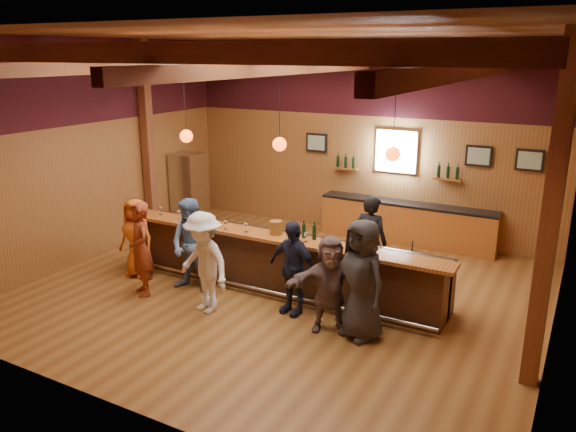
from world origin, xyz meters
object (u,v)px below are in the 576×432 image
at_px(customer_brown, 330,284).
at_px(bottle_a, 304,231).
at_px(customer_white, 204,263).
at_px(customer_redvest, 141,249).
at_px(customer_navy, 292,268).
at_px(ice_bucket, 276,228).
at_px(bartender, 370,242).
at_px(customer_orange, 137,238).
at_px(customer_denim, 192,246).
at_px(bar_counter, 285,262).
at_px(customer_dark, 362,280).
at_px(stainless_fridge, 189,189).
at_px(back_bar_cabinet, 406,223).

relative_size(customer_brown, bottle_a, 4.95).
relative_size(customer_white, bottle_a, 5.58).
xyz_separation_m(customer_redvest, customer_navy, (2.71, 0.63, -0.05)).
bearing_deg(ice_bucket, bartender, 36.57).
bearing_deg(bartender, customer_orange, 26.38).
relative_size(customer_redvest, customer_white, 0.99).
bearing_deg(customer_denim, bar_counter, 26.91).
distance_m(customer_denim, customer_dark, 3.32).
bearing_deg(bottle_a, stainless_fridge, 150.27).
bearing_deg(ice_bucket, stainless_fridge, 146.59).
distance_m(customer_white, customer_brown, 2.15).
relative_size(customer_navy, customer_dark, 0.85).
bearing_deg(customer_orange, customer_denim, -5.01).
height_order(customer_white, customer_navy, customer_white).
bearing_deg(customer_brown, bar_counter, 109.17).
height_order(bar_counter, customer_brown, customer_brown).
distance_m(bar_counter, bartender, 1.60).
relative_size(customer_brown, ice_bucket, 6.33).
xyz_separation_m(customer_orange, customer_white, (2.10, -0.65, 0.10)).
bearing_deg(ice_bucket, back_bar_cabinet, 72.01).
relative_size(ice_bucket, bottle_a, 0.78).
bearing_deg(customer_white, stainless_fridge, 147.20).
bearing_deg(bartender, customer_white, 52.95).
xyz_separation_m(stainless_fridge, ice_bucket, (4.07, -2.68, 0.33)).
bearing_deg(customer_redvest, customer_navy, 45.76).
bearing_deg(customer_orange, bottle_a, 8.92).
bearing_deg(customer_brown, customer_dark, -32.60).
xyz_separation_m(back_bar_cabinet, customer_brown, (0.20, -4.63, 0.29)).
bearing_deg(back_bar_cabinet, customer_redvest, -123.26).
bearing_deg(bar_counter, bartender, 30.86).
bearing_deg(customer_navy, bar_counter, 137.09).
relative_size(bar_counter, customer_dark, 3.36).
bearing_deg(customer_redvest, customer_white, 32.26).
height_order(bar_counter, customer_denim, customer_denim).
distance_m(customer_brown, ice_bucket, 1.73).
bearing_deg(stainless_fridge, customer_brown, -32.56).
relative_size(customer_dark, bottle_a, 6.04).
height_order(back_bar_cabinet, customer_brown, customer_brown).
relative_size(customer_redvest, customer_navy, 1.07).
bearing_deg(customer_denim, bartender, 26.37).
relative_size(customer_denim, bottle_a, 5.57).
height_order(customer_navy, ice_bucket, customer_navy).
bearing_deg(customer_dark, customer_white, -145.88).
bearing_deg(back_bar_cabinet, bartender, -86.78).
distance_m(customer_orange, customer_denim, 1.41).
xyz_separation_m(stainless_fridge, customer_dark, (6.01, -3.51, 0.04)).
height_order(back_bar_cabinet, customer_orange, customer_orange).
xyz_separation_m(customer_denim, bartender, (2.75, 1.68, 0.02)).
distance_m(customer_redvest, customer_denim, 0.90).
relative_size(bar_counter, customer_denim, 3.65).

